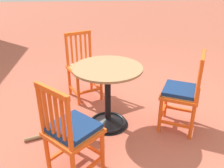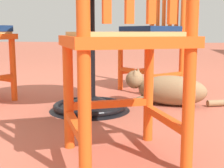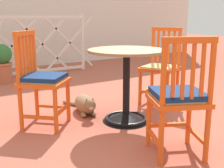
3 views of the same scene
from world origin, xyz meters
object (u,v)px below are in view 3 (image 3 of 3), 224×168
at_px(cafe_table, 126,94).
at_px(tabby_cat, 85,105).
at_px(orange_chair_near_fence, 161,68).
at_px(terracotta_planter, 2,62).
at_px(orange_chair_at_corner, 179,99).
at_px(orange_chair_facing_out, 42,81).

height_order(cafe_table, tabby_cat, cafe_table).
xyz_separation_m(orange_chair_near_fence, terracotta_planter, (-1.32, 2.21, -0.11)).
height_order(orange_chair_at_corner, orange_chair_near_fence, same).
xyz_separation_m(orange_chair_facing_out, tabby_cat, (0.51, 0.10, -0.35)).
height_order(orange_chair_near_fence, orange_chair_facing_out, same).
relative_size(orange_chair_at_corner, orange_chair_near_fence, 1.00).
bearing_deg(orange_chair_at_corner, tabby_cat, 94.76).
xyz_separation_m(orange_chair_near_fence, orange_chair_facing_out, (-1.46, 0.05, 0.01)).
xyz_separation_m(orange_chair_at_corner, tabby_cat, (-0.11, 1.26, -0.35)).
relative_size(orange_chair_at_corner, terracotta_planter, 1.47).
xyz_separation_m(cafe_table, orange_chair_near_fence, (0.73, 0.29, 0.15)).
relative_size(cafe_table, orange_chair_near_fence, 0.83).
height_order(orange_chair_near_fence, terracotta_planter, orange_chair_near_fence).
distance_m(orange_chair_facing_out, terracotta_planter, 2.16).
distance_m(cafe_table, orange_chair_facing_out, 0.83).
bearing_deg(orange_chair_facing_out, orange_chair_at_corner, -62.04).
bearing_deg(terracotta_planter, cafe_table, -76.61).
distance_m(cafe_table, terracotta_planter, 2.57).
xyz_separation_m(cafe_table, orange_chair_at_corner, (-0.12, -0.81, 0.16)).
distance_m(orange_chair_at_corner, terracotta_planter, 3.35).
relative_size(cafe_table, orange_chair_at_corner, 0.83).
bearing_deg(terracotta_planter, orange_chair_at_corner, -81.85).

